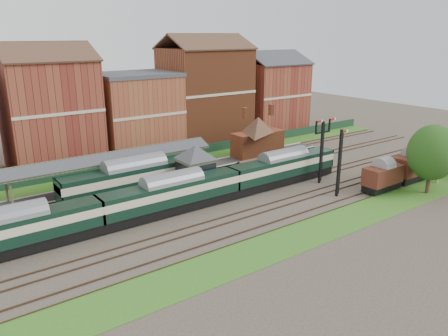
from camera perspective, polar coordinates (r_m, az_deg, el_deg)
ground at (r=51.24m, az=1.17°, el=-3.77°), size 160.00×160.00×0.00m
grass_back at (r=64.01m, az=-7.53°, el=0.42°), size 90.00×4.50×0.06m
grass_front at (r=43.07m, az=10.97°, el=-8.28°), size 90.00×5.00×0.06m
fence at (r=65.52m, az=-8.40°, el=1.43°), size 90.00×0.12×1.50m
platform at (r=56.38m, az=-8.92°, el=-1.46°), size 55.00×3.40×1.00m
signal_box at (r=51.10m, az=-3.70°, el=-0.08°), size 5.40×5.40×6.00m
brick_hut at (r=56.18m, az=3.23°, el=-0.60°), size 3.20×2.64×2.94m
station_building at (r=64.61m, az=4.44°, el=4.27°), size 8.10×8.10×5.90m
canopy at (r=52.90m, az=-14.89°, el=1.54°), size 26.00×3.89×4.08m
semaphore_bracket at (r=56.01m, az=12.64°, el=2.61°), size 3.60×0.25×8.18m
semaphore_siding at (r=51.86m, az=14.82°, el=0.74°), size 1.23×0.25×8.00m
yard_lamp at (r=61.01m, az=26.50°, el=1.75°), size 2.60×0.22×7.00m
town_backdrop at (r=70.25m, az=-11.45°, el=7.56°), size 69.00×10.00×16.00m
dmu_train at (r=46.37m, az=-6.72°, el=-3.32°), size 47.91×2.52×3.68m
platform_railcar at (r=51.30m, az=-11.51°, el=-1.30°), size 17.52×2.76×4.03m
goods_van_a at (r=55.93m, az=20.03°, el=-1.01°), size 5.33×2.31×3.24m
goods_van_b at (r=60.97m, az=23.35°, el=0.26°), size 5.93×2.57×3.60m
tree_far at (r=56.32m, az=25.58°, el=1.82°), size 5.71×5.71×8.33m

